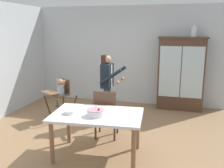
{
  "coord_description": "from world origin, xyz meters",
  "views": [
    {
      "loc": [
        1.43,
        -4.19,
        2.1
      ],
      "look_at": [
        0.09,
        0.7,
        0.95
      ],
      "focal_mm": 39.74,
      "sensor_mm": 36.0,
      "label": 1
    }
  ],
  "objects_px": {
    "adult_person": "(107,81)",
    "dining_table": "(97,119)",
    "high_chair_with_toddler": "(60,91)",
    "dining_chair_far_side": "(106,111)",
    "ceramic_vase": "(194,32)",
    "china_cabinet": "(181,73)",
    "birthday_cake": "(96,113)",
    "serving_bowl": "(70,112)"
  },
  "relations": [
    {
      "from": "high_chair_with_toddler",
      "to": "dining_chair_far_side",
      "type": "xyz_separation_m",
      "value": [
        1.35,
        -0.8,
        -0.1
      ]
    },
    {
      "from": "high_chair_with_toddler",
      "to": "china_cabinet",
      "type": "bearing_deg",
      "value": 57.75
    },
    {
      "from": "china_cabinet",
      "to": "birthday_cake",
      "type": "distance_m",
      "value": 3.3
    },
    {
      "from": "adult_person",
      "to": "dining_table",
      "type": "xyz_separation_m",
      "value": [
        0.26,
        -1.5,
        -0.32
      ]
    },
    {
      "from": "ceramic_vase",
      "to": "high_chair_with_toddler",
      "type": "relative_size",
      "value": 0.28
    },
    {
      "from": "ceramic_vase",
      "to": "dining_table",
      "type": "bearing_deg",
      "value": -117.65
    },
    {
      "from": "adult_person",
      "to": "dining_chair_far_side",
      "type": "distance_m",
      "value": 0.95
    },
    {
      "from": "ceramic_vase",
      "to": "dining_table",
      "type": "distance_m",
      "value": 3.6
    },
    {
      "from": "adult_person",
      "to": "birthday_cake",
      "type": "bearing_deg",
      "value": -168.51
    },
    {
      "from": "dining_table",
      "to": "serving_bowl",
      "type": "bearing_deg",
      "value": -164.99
    },
    {
      "from": "china_cabinet",
      "to": "serving_bowl",
      "type": "relative_size",
      "value": 10.48
    },
    {
      "from": "dining_table",
      "to": "serving_bowl",
      "type": "height_order",
      "value": "serving_bowl"
    },
    {
      "from": "adult_person",
      "to": "high_chair_with_toddler",
      "type": "bearing_deg",
      "value": 93.3
    },
    {
      "from": "birthday_cake",
      "to": "dining_table",
      "type": "bearing_deg",
      "value": 96.84
    },
    {
      "from": "birthday_cake",
      "to": "adult_person",
      "type": "bearing_deg",
      "value": 99.71
    },
    {
      "from": "china_cabinet",
      "to": "serving_bowl",
      "type": "xyz_separation_m",
      "value": [
        -1.72,
        -3.06,
        -0.18
      ]
    },
    {
      "from": "dining_table",
      "to": "serving_bowl",
      "type": "distance_m",
      "value": 0.46
    },
    {
      "from": "china_cabinet",
      "to": "serving_bowl",
      "type": "height_order",
      "value": "china_cabinet"
    },
    {
      "from": "adult_person",
      "to": "birthday_cake",
      "type": "distance_m",
      "value": 1.63
    },
    {
      "from": "china_cabinet",
      "to": "ceramic_vase",
      "type": "xyz_separation_m",
      "value": [
        0.25,
        0.0,
        1.06
      ]
    },
    {
      "from": "dining_table",
      "to": "birthday_cake",
      "type": "distance_m",
      "value": 0.18
    },
    {
      "from": "high_chair_with_toddler",
      "to": "birthday_cake",
      "type": "distance_m",
      "value": 2.12
    },
    {
      "from": "high_chair_with_toddler",
      "to": "dining_chair_far_side",
      "type": "height_order",
      "value": "dining_chair_far_side"
    },
    {
      "from": "china_cabinet",
      "to": "high_chair_with_toddler",
      "type": "bearing_deg",
      "value": -151.41
    },
    {
      "from": "dining_table",
      "to": "serving_bowl",
      "type": "relative_size",
      "value": 8.51
    },
    {
      "from": "ceramic_vase",
      "to": "dining_chair_far_side",
      "type": "xyz_separation_m",
      "value": [
        -1.6,
        -2.27,
        -1.45
      ]
    },
    {
      "from": "adult_person",
      "to": "dining_chair_far_side",
      "type": "xyz_separation_m",
      "value": [
        0.21,
        -0.83,
        -0.41
      ]
    },
    {
      "from": "dining_table",
      "to": "high_chair_with_toddler",
      "type": "bearing_deg",
      "value": 133.62
    },
    {
      "from": "ceramic_vase",
      "to": "serving_bowl",
      "type": "distance_m",
      "value": 3.85
    },
    {
      "from": "china_cabinet",
      "to": "dining_chair_far_side",
      "type": "distance_m",
      "value": 2.67
    },
    {
      "from": "china_cabinet",
      "to": "adult_person",
      "type": "xyz_separation_m",
      "value": [
        -1.56,
        -1.44,
        0.02
      ]
    },
    {
      "from": "dining_table",
      "to": "birthday_cake",
      "type": "relative_size",
      "value": 5.47
    },
    {
      "from": "high_chair_with_toddler",
      "to": "dining_chair_far_side",
      "type": "bearing_deg",
      "value": -1.43
    },
    {
      "from": "china_cabinet",
      "to": "dining_chair_far_side",
      "type": "relative_size",
      "value": 1.97
    },
    {
      "from": "adult_person",
      "to": "dining_chair_far_side",
      "type": "height_order",
      "value": "adult_person"
    },
    {
      "from": "ceramic_vase",
      "to": "serving_bowl",
      "type": "relative_size",
      "value": 1.5
    },
    {
      "from": "ceramic_vase",
      "to": "birthday_cake",
      "type": "xyz_separation_m",
      "value": [
        -1.53,
        -3.04,
        -1.21
      ]
    },
    {
      "from": "serving_bowl",
      "to": "dining_table",
      "type": "bearing_deg",
      "value": 15.01
    },
    {
      "from": "china_cabinet",
      "to": "dining_table",
      "type": "relative_size",
      "value": 1.23
    },
    {
      "from": "serving_bowl",
      "to": "birthday_cake",
      "type": "bearing_deg",
      "value": 2.33
    },
    {
      "from": "ceramic_vase",
      "to": "high_chair_with_toddler",
      "type": "xyz_separation_m",
      "value": [
        -2.95,
        -1.47,
        -1.35
      ]
    },
    {
      "from": "china_cabinet",
      "to": "adult_person",
      "type": "relative_size",
      "value": 1.23
    }
  ]
}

